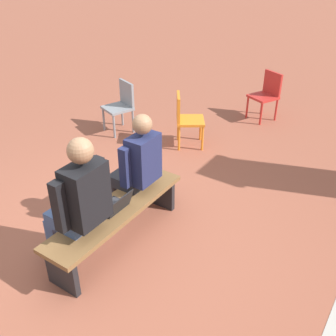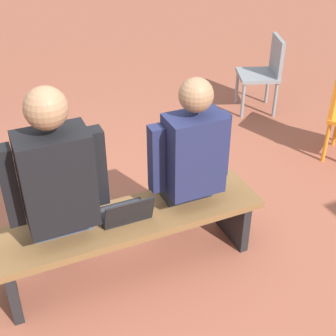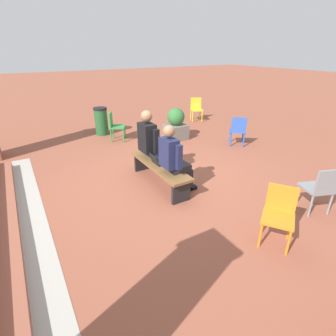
# 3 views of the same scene
# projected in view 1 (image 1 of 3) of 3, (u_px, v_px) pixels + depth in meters

# --- Properties ---
(ground_plane) EXTENTS (60.00, 60.00, 0.00)m
(ground_plane) POSITION_uv_depth(u_px,v_px,m) (100.00, 242.00, 4.30)
(ground_plane) COLOR brown
(bench) EXTENTS (1.80, 0.44, 0.45)m
(bench) POSITION_uv_depth(u_px,v_px,m) (117.00, 215.00, 4.13)
(bench) COLOR brown
(bench) RESTS_ON ground
(person_student) EXTENTS (0.55, 0.69, 1.35)m
(person_student) POSITION_uv_depth(u_px,v_px,m) (136.00, 166.00, 4.29)
(person_student) COLOR #232328
(person_student) RESTS_ON ground
(person_adult) EXTENTS (0.60, 0.76, 1.44)m
(person_adult) POSITION_uv_depth(u_px,v_px,m) (78.00, 201.00, 3.66)
(person_adult) COLOR #384C75
(person_adult) RESTS_ON ground
(laptop) EXTENTS (0.32, 0.29, 0.21)m
(laptop) POSITION_uv_depth(u_px,v_px,m) (115.00, 206.00, 4.03)
(laptop) COLOR black
(laptop) RESTS_ON bench
(plastic_chair_far_right) EXTENTS (0.56, 0.56, 0.84)m
(plastic_chair_far_right) POSITION_uv_depth(u_px,v_px,m) (267.00, 93.00, 6.96)
(plastic_chair_far_right) COLOR red
(plastic_chair_far_right) RESTS_ON ground
(plastic_chair_far_left) EXTENTS (0.54, 0.54, 0.84)m
(plastic_chair_far_left) POSITION_uv_depth(u_px,v_px,m) (121.00, 104.00, 6.51)
(plastic_chair_far_left) COLOR gray
(plastic_chair_far_left) RESTS_ON ground
(plastic_chair_by_pillar) EXTENTS (0.58, 0.58, 0.84)m
(plastic_chair_by_pillar) POSITION_uv_depth(u_px,v_px,m) (185.00, 117.00, 6.04)
(plastic_chair_by_pillar) COLOR orange
(plastic_chair_by_pillar) RESTS_ON ground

